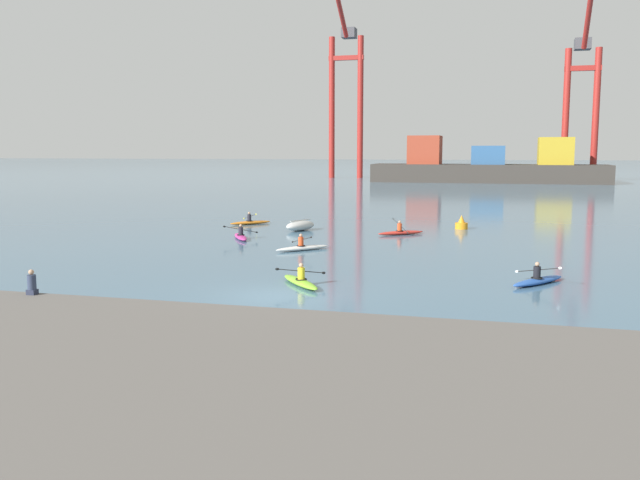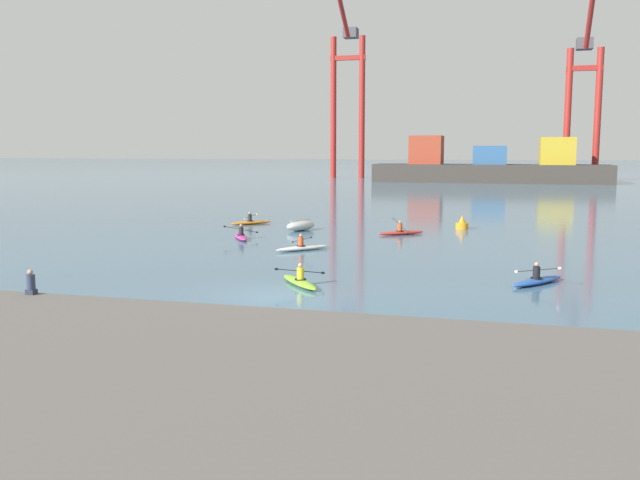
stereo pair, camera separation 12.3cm
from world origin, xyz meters
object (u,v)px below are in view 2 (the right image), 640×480
(kayak_orange, at_px, (251,222))
(seated_onlooker, at_px, (31,283))
(capsized_dinghy, at_px, (301,226))
(container_barge, at_px, (489,167))
(kayak_white, at_px, (302,247))
(kayak_blue, at_px, (537,280))
(gantry_crane_west_mid, at_px, (584,88))
(channel_buoy, at_px, (462,224))
(kayak_red, at_px, (401,232))
(gantry_crane_west, at_px, (347,83))
(kayak_magenta, at_px, (241,236))
(kayak_lime, at_px, (300,281))

(kayak_orange, bearing_deg, seated_onlooker, -84.57)
(capsized_dinghy, xyz_separation_m, seated_onlooker, (-2.17, -25.49, 0.60))
(container_barge, bearing_deg, kayak_white, -95.12)
(kayak_white, distance_m, kayak_blue, 14.13)
(gantry_crane_west_mid, distance_m, seated_onlooker, 116.69)
(channel_buoy, bearing_deg, kayak_orange, -176.33)
(gantry_crane_west_mid, height_order, kayak_red, gantry_crane_west_mid)
(gantry_crane_west, bearing_deg, gantry_crane_west_mid, -6.71)
(seated_onlooker, bearing_deg, container_barge, 82.94)
(seated_onlooker, bearing_deg, gantry_crane_west, 97.70)
(capsized_dinghy, xyz_separation_m, kayak_blue, (15.24, -15.91, -0.18))
(kayak_magenta, height_order, kayak_white, same)
(kayak_red, bearing_deg, channel_buoy, 50.29)
(kayak_white, bearing_deg, kayak_lime, -73.83)
(kayak_white, bearing_deg, channel_buoy, 58.58)
(kayak_magenta, bearing_deg, kayak_orange, 106.83)
(kayak_magenta, distance_m, kayak_red, 10.67)
(kayak_white, relative_size, kayak_blue, 0.94)
(capsized_dinghy, height_order, kayak_white, kayak_white)
(channel_buoy, relative_size, seated_onlooker, 1.12)
(kayak_red, bearing_deg, capsized_dinghy, 176.17)
(gantry_crane_west, distance_m, gantry_crane_west_mid, 44.95)
(gantry_crane_west, height_order, kayak_orange, gantry_crane_west)
(kayak_blue, bearing_deg, channel_buoy, 102.42)
(channel_buoy, height_order, kayak_lime, channel_buoy)
(gantry_crane_west_mid, relative_size, channel_buoy, 35.84)
(kayak_red, height_order, seated_onlooker, seated_onlooker)
(gantry_crane_west_mid, distance_m, kayak_magenta, 97.65)
(seated_onlooker, bearing_deg, kayak_magenta, 90.57)
(kayak_blue, distance_m, seated_onlooker, 19.89)
(container_barge, bearing_deg, kayak_red, -92.59)
(kayak_blue, bearing_deg, kayak_white, 151.23)
(kayak_red, relative_size, kayak_lime, 1.00)
(kayak_white, height_order, seated_onlooker, seated_onlooker)
(channel_buoy, bearing_deg, kayak_blue, -77.58)
(gantry_crane_west, relative_size, kayak_lime, 13.22)
(kayak_blue, bearing_deg, kayak_orange, 136.81)
(gantry_crane_west_mid, bearing_deg, kayak_magenta, -107.48)
(kayak_white, distance_m, seated_onlooker, 17.16)
(gantry_crane_west_mid, relative_size, kayak_blue, 11.54)
(kayak_lime, distance_m, seated_onlooker, 10.35)
(capsized_dinghy, height_order, kayak_magenta, kayak_magenta)
(gantry_crane_west_mid, height_order, kayak_white, gantry_crane_west_mid)
(kayak_white, bearing_deg, seated_onlooker, -107.06)
(kayak_white, height_order, kayak_lime, same)
(kayak_lime, bearing_deg, container_barge, 87.02)
(capsized_dinghy, bearing_deg, kayak_red, -3.83)
(gantry_crane_west, bearing_deg, kayak_red, -74.73)
(gantry_crane_west_mid, xyz_separation_m, capsized_dinghy, (-26.54, -86.52, -16.24))
(kayak_lime, bearing_deg, kayak_red, 85.33)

